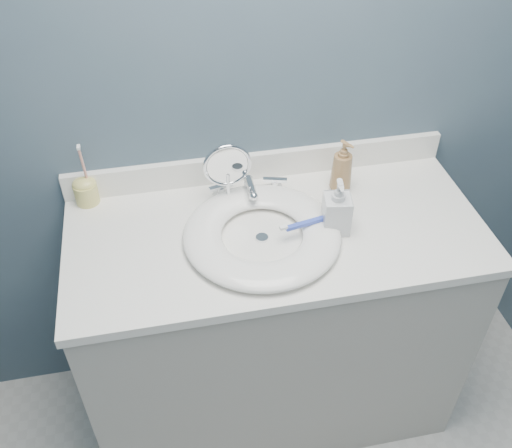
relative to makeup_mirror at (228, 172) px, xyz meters
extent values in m
cube|color=#415361|center=(0.12, 0.13, 0.20)|extent=(2.20, 0.02, 2.40)
cube|color=#A9A59B|center=(0.12, -0.15, -0.57)|extent=(1.20, 0.55, 0.85)
cube|color=white|center=(0.12, -0.15, -0.13)|extent=(1.22, 0.57, 0.03)
cube|color=white|center=(0.12, 0.12, -0.07)|extent=(1.22, 0.02, 0.09)
cylinder|color=silver|center=(0.07, -0.18, -0.11)|extent=(0.04, 0.04, 0.01)
cube|color=silver|center=(0.07, 0.03, -0.11)|extent=(0.22, 0.05, 0.01)
cylinder|color=silver|center=(0.07, 0.03, -0.08)|extent=(0.03, 0.03, 0.06)
cylinder|color=silver|center=(0.07, -0.01, -0.05)|extent=(0.02, 0.09, 0.02)
sphere|color=silver|center=(0.07, -0.06, -0.05)|extent=(0.03, 0.03, 0.03)
cylinder|color=silver|center=(-0.02, 0.03, -0.09)|extent=(0.02, 0.02, 0.03)
cube|color=silver|center=(-0.02, 0.03, -0.07)|extent=(0.08, 0.03, 0.01)
cylinder|color=silver|center=(0.15, 0.03, -0.09)|extent=(0.02, 0.02, 0.03)
cube|color=silver|center=(0.15, 0.03, -0.07)|extent=(0.08, 0.03, 0.01)
cylinder|color=silver|center=(0.00, 0.00, -0.11)|extent=(0.08, 0.08, 0.01)
cylinder|color=silver|center=(0.00, 0.00, -0.06)|extent=(0.01, 0.01, 0.11)
torus|color=silver|center=(0.00, 0.00, 0.02)|extent=(0.14, 0.02, 0.14)
cylinder|color=white|center=(0.00, 0.00, 0.02)|extent=(0.12, 0.01, 0.12)
imported|color=olive|center=(0.36, 0.00, -0.03)|extent=(0.09, 0.09, 0.18)
imported|color=silver|center=(0.28, -0.18, -0.03)|extent=(0.09, 0.09, 0.17)
cylinder|color=#D3C969|center=(-0.42, 0.09, -0.08)|extent=(0.07, 0.07, 0.07)
ellipsoid|color=#D3C969|center=(-0.42, 0.09, -0.05)|extent=(0.07, 0.06, 0.04)
cylinder|color=tan|center=(-0.41, 0.09, 0.01)|extent=(0.01, 0.02, 0.14)
cube|color=white|center=(-0.41, 0.09, 0.09)|extent=(0.01, 0.02, 0.01)
cube|color=blue|center=(0.21, -0.18, -0.07)|extent=(0.15, 0.05, 0.01)
cube|color=white|center=(0.12, -0.20, -0.06)|extent=(0.02, 0.02, 0.01)
camera|label=1|loc=(-0.19, -1.34, 0.99)|focal=40.00mm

